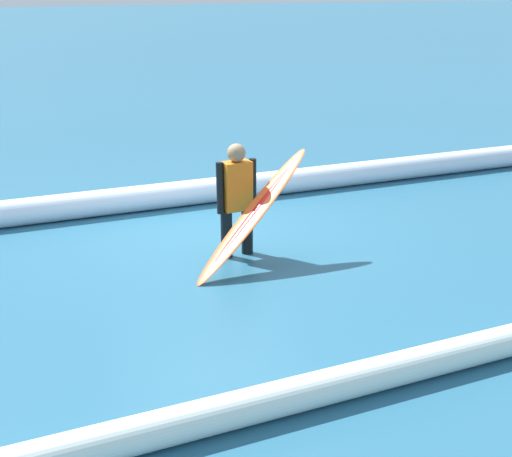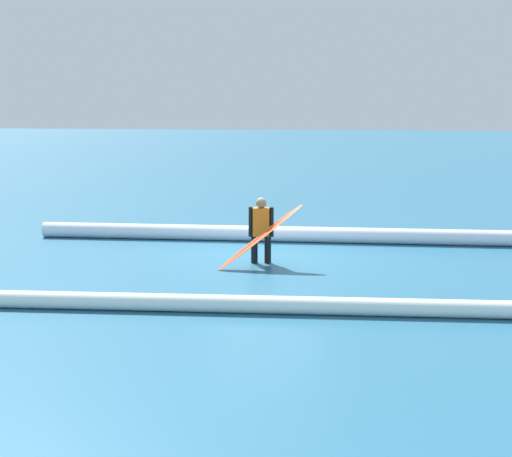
% 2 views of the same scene
% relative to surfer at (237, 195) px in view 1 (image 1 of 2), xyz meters
% --- Properties ---
extents(ground_plane, '(161.71, 161.71, 0.00)m').
position_rel_surfer_xyz_m(ground_plane, '(0.03, -0.85, -0.76)').
color(ground_plane, '#27607F').
extents(surfer, '(0.52, 0.24, 1.38)m').
position_rel_surfer_xyz_m(surfer, '(0.00, 0.00, 0.00)').
color(surfer, black).
rests_on(surfer, ground_plane).
extents(surfboard, '(1.75, 1.01, 1.29)m').
position_rel_surfer_xyz_m(surfboard, '(-0.05, 0.42, -0.13)').
color(surfboard, '#E55926').
rests_on(surfboard, ground_plane).
extents(wave_crest_foreground, '(15.51, 1.02, 0.37)m').
position_rel_surfer_xyz_m(wave_crest_foreground, '(-1.98, -2.37, -0.58)').
color(wave_crest_foreground, white).
rests_on(wave_crest_foreground, ground_plane).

